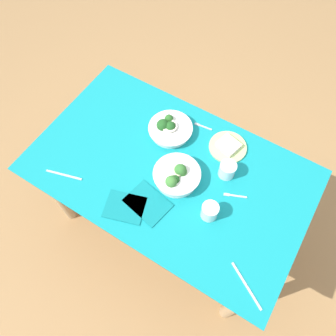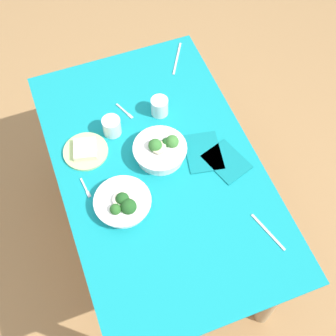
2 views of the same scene
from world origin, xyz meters
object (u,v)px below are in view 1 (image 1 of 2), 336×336
at_px(fork_by_far_bowl, 234,196).
at_px(napkin_folded_upper, 125,207).
at_px(table_knife_left, 246,286).
at_px(water_glass_center, 227,170).
at_px(bread_side_plate, 228,146).
at_px(broccoli_bowl_near, 177,176).
at_px(broccoli_bowl_far, 170,128).
at_px(fork_by_near_bowl, 202,126).
at_px(table_knife_right, 64,175).
at_px(water_glass_side, 210,211).
at_px(napkin_folded_lower, 148,203).

bearing_deg(fork_by_far_bowl, napkin_folded_upper, 15.48).
bearing_deg(table_knife_left, water_glass_center, -23.52).
bearing_deg(bread_side_plate, broccoli_bowl_near, -113.39).
relative_size(broccoli_bowl_far, fork_by_far_bowl, 2.18).
relative_size(broccoli_bowl_near, fork_by_near_bowl, 2.33).
relative_size(broccoli_bowl_near, napkin_folded_upper, 1.25).
height_order(water_glass_center, fork_by_far_bowl, water_glass_center).
bearing_deg(table_knife_right, water_glass_side, 179.06).
relative_size(broccoli_bowl_near, bread_side_plate, 1.18).
xyz_separation_m(fork_by_near_bowl, table_knife_left, (0.55, -0.62, -0.00)).
bearing_deg(fork_by_near_bowl, broccoli_bowl_near, 91.17).
relative_size(bread_side_plate, water_glass_side, 2.26).
xyz_separation_m(broccoli_bowl_near, fork_by_far_bowl, (0.28, 0.07, -0.04)).
bearing_deg(broccoli_bowl_far, napkin_folded_lower, -72.57).
height_order(broccoli_bowl_far, napkin_folded_upper, broccoli_bowl_far).
height_order(water_glass_side, napkin_folded_lower, water_glass_side).
bearing_deg(water_glass_center, table_knife_right, -147.76).
height_order(fork_by_far_bowl, table_knife_left, same).
distance_m(water_glass_side, table_knife_right, 0.73).
bearing_deg(table_knife_left, water_glass_side, -4.11).
distance_m(broccoli_bowl_far, water_glass_center, 0.37).
xyz_separation_m(water_glass_center, water_glass_side, (0.03, -0.23, 0.00)).
distance_m(fork_by_near_bowl, table_knife_right, 0.75).
bearing_deg(fork_by_near_bowl, napkin_folded_upper, 75.30).
relative_size(table_knife_right, napkin_folded_lower, 0.94).
bearing_deg(bread_side_plate, water_glass_center, -66.14).
bearing_deg(broccoli_bowl_near, bread_side_plate, 66.61).
height_order(broccoli_bowl_near, water_glass_side, broccoli_bowl_near).
bearing_deg(water_glass_center, fork_by_far_bowl, -44.96).
height_order(fork_by_near_bowl, napkin_folded_upper, napkin_folded_upper).
bearing_deg(broccoli_bowl_far, napkin_folded_upper, -84.40).
bearing_deg(fork_by_far_bowl, broccoli_bowl_far, -41.38).
distance_m(water_glass_center, water_glass_side, 0.23).
distance_m(water_glass_side, napkin_folded_upper, 0.39).
height_order(fork_by_near_bowl, napkin_folded_lower, napkin_folded_lower).
distance_m(broccoli_bowl_far, bread_side_plate, 0.32).
xyz_separation_m(fork_by_near_bowl, napkin_folded_lower, (-0.01, -0.52, 0.00)).
bearing_deg(fork_by_near_bowl, fork_by_far_bowl, 133.02).
height_order(broccoli_bowl_near, fork_by_near_bowl, broccoli_bowl_near).
distance_m(napkin_folded_upper, napkin_folded_lower, 0.11).
xyz_separation_m(fork_by_far_bowl, fork_by_near_bowl, (-0.32, 0.28, 0.00)).
relative_size(bread_side_plate, napkin_folded_upper, 1.06).
bearing_deg(water_glass_side, water_glass_center, 96.96).
relative_size(broccoli_bowl_far, water_glass_side, 2.70).
bearing_deg(napkin_folded_upper, broccoli_bowl_far, 95.60).
xyz_separation_m(bread_side_plate, fork_by_far_bowl, (0.15, -0.23, -0.01)).
distance_m(broccoli_bowl_near, water_glass_side, 0.23).
bearing_deg(table_knife_right, bread_side_plate, -153.54).
distance_m(broccoli_bowl_far, napkin_folded_lower, 0.42).
xyz_separation_m(bread_side_plate, water_glass_side, (0.09, -0.37, 0.03)).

